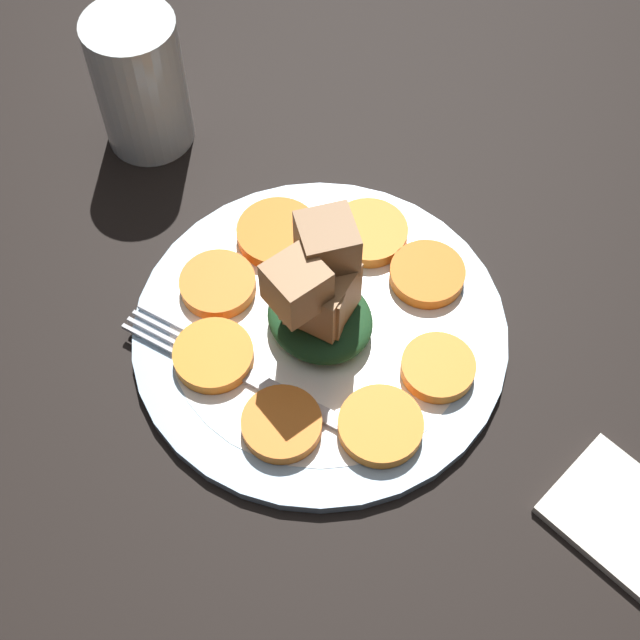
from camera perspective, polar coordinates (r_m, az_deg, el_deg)
table_slab at (r=67.54cm, az=0.00°, el=-1.37°), size 120.00×120.00×2.00cm
plate at (r=66.23cm, az=0.00°, el=-0.71°), size 27.81×27.81×1.05cm
carrot_slice_0 at (r=68.12cm, az=6.87°, el=2.93°), size 5.73×5.73×1.09cm
carrot_slice_1 at (r=70.03cm, az=3.14°, el=5.61°), size 6.10×6.10×1.09cm
carrot_slice_2 at (r=69.96cm, az=-2.72°, el=5.56°), size 6.44×6.44×1.09cm
carrot_slice_3 at (r=67.55cm, az=-6.55°, el=2.29°), size 5.76×5.76×1.09cm
carrot_slice_4 at (r=64.36cm, az=-6.83°, el=-2.26°), size 5.81×5.81×1.09cm
carrot_slice_5 at (r=61.51cm, az=-2.47°, el=-6.67°), size 5.58×5.58×1.09cm
carrot_slice_6 at (r=61.54cm, az=3.89°, el=-6.78°), size 5.90×5.90×1.09cm
carrot_slice_7 at (r=63.99cm, az=7.56°, el=-3.03°), size 5.32×5.32×1.09cm
center_pile at (r=62.17cm, az=-0.17°, el=1.60°), size 8.09×8.19×10.07cm
fork at (r=64.06cm, az=-5.50°, el=-3.15°), size 18.96×6.68×0.40cm
water_glass at (r=76.00cm, az=-11.44°, el=14.66°), size 7.42×7.42×11.99cm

